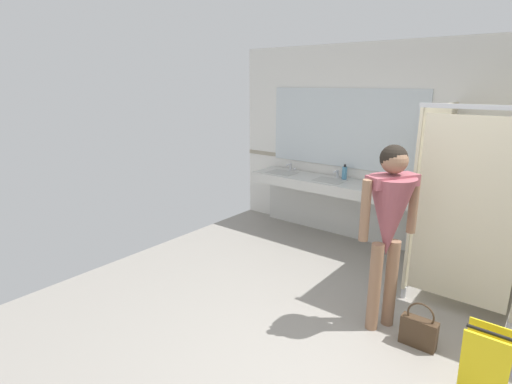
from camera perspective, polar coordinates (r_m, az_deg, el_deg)
ground_plane at (r=3.47m, az=13.64°, el=-25.07°), size 6.50×6.06×0.10m
wall_back at (r=5.41m, az=27.36°, el=4.87°), size 6.50×0.12×2.70m
wall_back_tile_band at (r=5.40m, az=26.84°, el=1.69°), size 6.50×0.01×0.06m
vanity_counter at (r=5.79m, az=10.95°, el=-0.32°), size 2.41×0.57×0.97m
mirror_panel at (r=5.80m, az=12.38°, el=8.93°), size 2.31×0.02×1.10m
person_standing at (r=3.60m, az=18.57°, el=-3.30°), size 0.55×0.55×1.69m
handbag at (r=3.83m, az=22.32°, el=-17.97°), size 0.30×0.10×0.41m
soap_dispenser at (r=5.74m, az=12.59°, el=2.71°), size 0.07×0.07×0.21m
paper_cup at (r=5.31m, az=17.92°, el=0.83°), size 0.07×0.07×0.10m
wet_floor_sign at (r=3.26m, az=29.88°, el=-21.46°), size 0.28×0.19×0.64m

